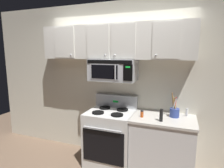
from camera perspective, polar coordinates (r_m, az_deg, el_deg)
back_wall at (r=3.35m, az=1.79°, el=0.79°), size 5.20×0.10×2.70m
stove_range at (r=3.28m, az=-0.42°, el=-15.59°), size 0.76×0.69×1.12m
over_range_microwave at (r=3.09m, az=0.32°, el=4.27°), size 0.76×0.43×0.35m
upper_cabinets at (r=3.11m, az=0.54°, el=12.59°), size 2.50×0.36×0.55m
counter_segment at (r=3.12m, az=14.92°, el=-17.61°), size 0.93×0.65×0.90m
utensil_crock_blue at (r=3.00m, az=18.37°, el=-7.86°), size 0.14×0.14×0.37m
salt_shaker at (r=3.11m, az=21.72°, el=-7.95°), size 0.04×0.04×0.12m
pepper_mill at (r=2.76m, az=14.66°, el=-9.12°), size 0.05×0.05×0.18m
spice_jar at (r=2.89m, az=9.04°, el=-8.89°), size 0.05×0.05×0.10m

